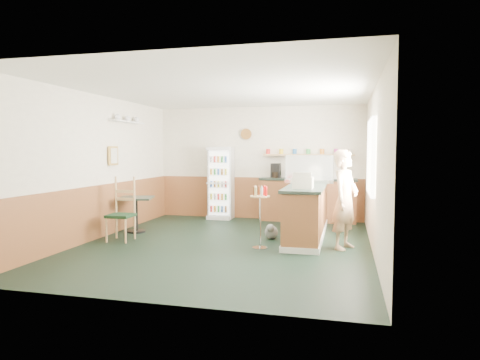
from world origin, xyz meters
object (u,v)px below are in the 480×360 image
(shopkeeper, at_px, (345,200))
(condiment_stand, at_px, (260,209))
(cash_register, at_px, (303,183))
(cafe_table, at_px, (136,208))
(display_case, at_px, (310,169))
(drinks_fridge, at_px, (221,183))
(cafe_chair, at_px, (123,207))

(shopkeeper, height_order, condiment_stand, shopkeeper)
(cash_register, xyz_separation_m, cafe_table, (-3.40, 0.50, -0.60))
(display_case, bearing_deg, shopkeeper, -62.85)
(drinks_fridge, bearing_deg, condiment_stand, -61.95)
(shopkeeper, xyz_separation_m, cafe_chair, (-3.98, -0.24, -0.22))
(drinks_fridge, relative_size, cash_register, 4.94)
(display_case, height_order, cash_register, display_case)
(cash_register, relative_size, condiment_stand, 0.34)
(display_case, distance_m, cash_register, 1.39)
(condiment_stand, bearing_deg, shopkeeper, 12.88)
(cafe_table, bearing_deg, display_case, 14.54)
(display_case, relative_size, cafe_table, 1.20)
(drinks_fridge, bearing_deg, cafe_table, -119.16)
(cash_register, distance_m, cafe_chair, 3.33)
(drinks_fridge, bearing_deg, shopkeeper, -41.38)
(drinks_fridge, distance_m, shopkeeper, 3.90)
(drinks_fridge, relative_size, display_case, 1.82)
(drinks_fridge, bearing_deg, cafe_chair, -110.48)
(condiment_stand, bearing_deg, cash_register, 23.78)
(shopkeeper, height_order, cafe_table, shopkeeper)
(drinks_fridge, height_order, condiment_stand, drinks_fridge)
(display_case, bearing_deg, drinks_fridge, 151.40)
(display_case, distance_m, shopkeeper, 1.60)
(display_case, relative_size, cash_register, 2.71)
(drinks_fridge, xyz_separation_m, display_case, (2.23, -1.22, 0.41))
(shopkeeper, relative_size, condiment_stand, 1.60)
(drinks_fridge, distance_m, cafe_table, 2.43)
(drinks_fridge, distance_m, condiment_stand, 3.29)
(cash_register, relative_size, cafe_chair, 0.30)
(cash_register, bearing_deg, drinks_fridge, 131.56)
(display_case, xyz_separation_m, cafe_chair, (-3.28, -1.60, -0.67))
(cash_register, height_order, cafe_table, cash_register)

